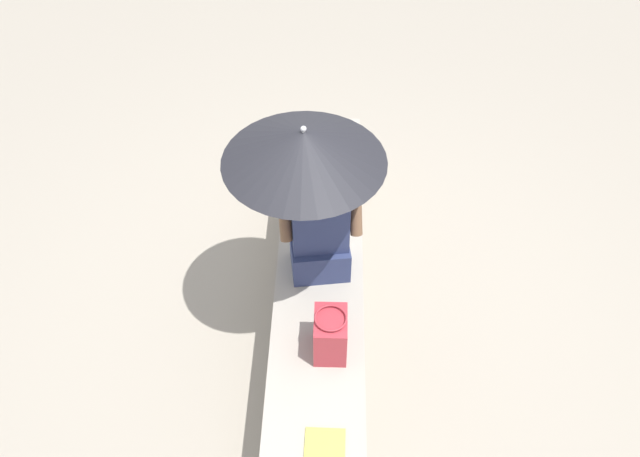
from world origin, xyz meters
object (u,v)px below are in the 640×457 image
Objects in this scene: person_seated at (320,223)px; magazine at (325,455)px; handbag_black at (329,148)px; parasol at (304,147)px; tote_bag_canvas at (330,334)px.

person_seated is 3.21× the size of magazine.
parasol is at bearing -6.61° from handbag_black.
tote_bag_canvas reaches higher than magazine.
person_seated is at bearing -173.24° from tote_bag_canvas.
handbag_black reaches higher than tote_bag_canvas.
person_seated is 0.64m from tote_bag_canvas.
person_seated is 0.79× the size of parasol.
handbag_black is 1.26× the size of magazine.
person_seated is at bearing -2.32° from handbag_black.
handbag_black is (-1.01, 0.12, -0.84)m from parasol.
parasol is at bearing -172.17° from magazine.
person_seated is 2.55× the size of handbag_black.
parasol is 1.51m from magazine.
person_seated is at bearing -176.39° from magazine.
parasol is 3.89× the size of tote_bag_canvas.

